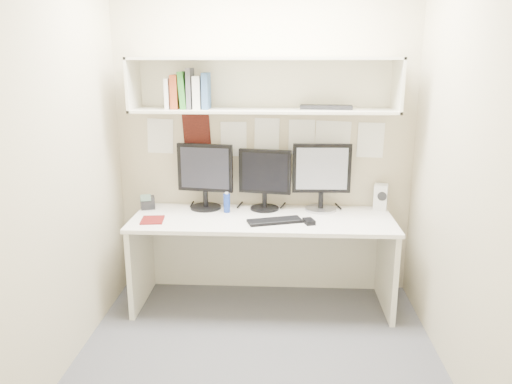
# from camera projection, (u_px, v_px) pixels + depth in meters

# --- Properties ---
(floor) EXTENTS (2.40, 2.00, 0.01)m
(floor) POSITION_uv_depth(u_px,v_px,m) (258.00, 348.00, 3.39)
(floor) COLOR #4D4D52
(floor) RESTS_ON ground
(wall_back) EXTENTS (2.40, 0.02, 2.60)m
(wall_back) POSITION_uv_depth(u_px,v_px,m) (264.00, 137.00, 4.03)
(wall_back) COLOR #BEB291
(wall_back) RESTS_ON ground
(wall_front) EXTENTS (2.40, 0.02, 2.60)m
(wall_front) POSITION_uv_depth(u_px,v_px,m) (248.00, 207.00, 2.10)
(wall_front) COLOR #BEB291
(wall_front) RESTS_ON ground
(wall_left) EXTENTS (0.02, 2.00, 2.60)m
(wall_left) POSITION_uv_depth(u_px,v_px,m) (67.00, 159.00, 3.12)
(wall_left) COLOR #BEB291
(wall_left) RESTS_ON ground
(wall_right) EXTENTS (0.02, 2.00, 2.60)m
(wall_right) POSITION_uv_depth(u_px,v_px,m) (458.00, 163.00, 3.00)
(wall_right) COLOR #BEB291
(wall_right) RESTS_ON ground
(desk) EXTENTS (2.00, 0.70, 0.73)m
(desk) POSITION_uv_depth(u_px,v_px,m) (262.00, 261.00, 3.93)
(desk) COLOR white
(desk) RESTS_ON floor
(overhead_hutch) EXTENTS (2.00, 0.38, 0.40)m
(overhead_hutch) POSITION_uv_depth(u_px,v_px,m) (264.00, 84.00, 3.78)
(overhead_hutch) COLOR silver
(overhead_hutch) RESTS_ON wall_back
(pinned_papers) EXTENTS (1.92, 0.01, 0.48)m
(pinned_papers) POSITION_uv_depth(u_px,v_px,m) (264.00, 143.00, 4.03)
(pinned_papers) COLOR white
(pinned_papers) RESTS_ON wall_back
(monitor_left) EXTENTS (0.45, 0.25, 0.53)m
(monitor_left) POSITION_uv_depth(u_px,v_px,m) (205.00, 174.00, 4.00)
(monitor_left) COLOR black
(monitor_left) RESTS_ON desk
(monitor_center) EXTENTS (0.42, 0.23, 0.49)m
(monitor_center) POSITION_uv_depth(u_px,v_px,m) (265.00, 177.00, 3.98)
(monitor_center) COLOR black
(monitor_center) RESTS_ON desk
(monitor_right) EXTENTS (0.46, 0.25, 0.54)m
(monitor_right) POSITION_uv_depth(u_px,v_px,m) (322.00, 175.00, 3.95)
(monitor_right) COLOR #A5A5AA
(monitor_right) RESTS_ON desk
(keyboard) EXTENTS (0.43, 0.26, 0.02)m
(keyboard) POSITION_uv_depth(u_px,v_px,m) (275.00, 221.00, 3.71)
(keyboard) COLOR black
(keyboard) RESTS_ON desk
(mouse) EXTENTS (0.10, 0.12, 0.03)m
(mouse) POSITION_uv_depth(u_px,v_px,m) (309.00, 221.00, 3.68)
(mouse) COLOR black
(mouse) RESTS_ON desk
(speaker) EXTENTS (0.13, 0.13, 0.21)m
(speaker) POSITION_uv_depth(u_px,v_px,m) (381.00, 197.00, 4.00)
(speaker) COLOR silver
(speaker) RESTS_ON desk
(blue_bottle) EXTENTS (0.05, 0.05, 0.16)m
(blue_bottle) POSITION_uv_depth(u_px,v_px,m) (227.00, 203.00, 3.94)
(blue_bottle) COLOR navy
(blue_bottle) RESTS_ON desk
(maroon_notebook) EXTENTS (0.19, 0.22, 0.01)m
(maroon_notebook) POSITION_uv_depth(u_px,v_px,m) (152.00, 220.00, 3.75)
(maroon_notebook) COLOR #611110
(maroon_notebook) RESTS_ON desk
(desk_phone) EXTENTS (0.13, 0.13, 0.13)m
(desk_phone) POSITION_uv_depth(u_px,v_px,m) (148.00, 202.00, 4.04)
(desk_phone) COLOR black
(desk_phone) RESTS_ON desk
(book_stack) EXTENTS (0.33, 0.19, 0.30)m
(book_stack) POSITION_uv_depth(u_px,v_px,m) (188.00, 91.00, 3.77)
(book_stack) COLOR silver
(book_stack) RESTS_ON overhead_hutch
(hutch_tray) EXTENTS (0.40, 0.18, 0.03)m
(hutch_tray) POSITION_uv_depth(u_px,v_px,m) (326.00, 107.00, 3.78)
(hutch_tray) COLOR black
(hutch_tray) RESTS_ON overhead_hutch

